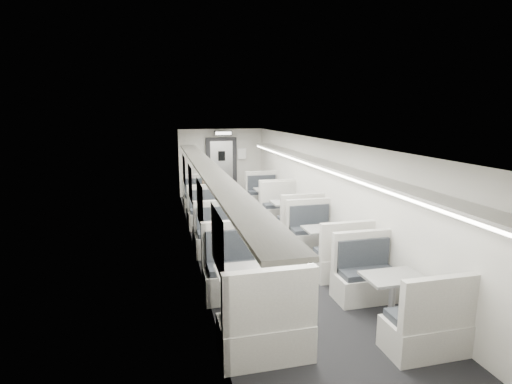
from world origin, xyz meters
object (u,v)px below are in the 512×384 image
booth_right_c (325,245)px  vestibule_door (222,167)px  booth_right_d (392,298)px  exit_sign (223,133)px  booth_left_b (212,221)px  booth_right_a (269,200)px  passenger (209,192)px  booth_left_a (203,204)px  booth_left_c (226,249)px  booth_left_d (250,295)px  booth_right_b (289,216)px

booth_right_c → vestibule_door: (-1.00, 6.97, 0.67)m
booth_right_d → vestibule_door: bearing=96.1°
booth_right_d → exit_sign: (-1.00, 8.91, 1.91)m
booth_left_b → booth_right_c: booth_left_b is taller
booth_right_a → passenger: 1.91m
booth_right_a → passenger: bearing=-171.7°
booth_left_a → booth_left_c: booth_left_c is taller
booth_left_c → booth_left_d: size_ratio=0.92×
booth_left_a → booth_right_d: bearing=-73.3°
booth_left_c → vestibule_door: vestibule_door is taller
booth_left_b → booth_left_a: bearing=90.0°
booth_right_a → booth_right_d: 6.63m
booth_left_a → booth_right_d: (2.00, -6.65, 0.00)m
booth_left_b → booth_left_c: booth_left_c is taller
booth_left_b → booth_left_d: (0.00, -4.19, 0.04)m
booth_right_d → vestibule_door: size_ratio=0.98×
booth_right_b → booth_left_b: bearing=-179.5°
booth_right_b → vestibule_door: bearing=102.0°
booth_left_c → booth_right_c: booth_left_c is taller
booth_left_a → booth_right_b: bearing=-44.1°
booth_left_c → exit_sign: size_ratio=3.45×
booth_left_b → passenger: size_ratio=1.37×
booth_left_b → booth_left_d: 4.19m
booth_right_c → booth_left_d: bearing=-136.1°
booth_right_d → vestibule_door: 9.48m
booth_left_a → booth_right_c: bearing=-64.6°
vestibule_door → booth_left_c: bearing=-98.4°
booth_left_c → booth_right_a: (2.00, 4.00, -0.01)m
booth_right_c → passenger: 4.36m
booth_right_b → passenger: bearing=138.4°
booth_left_d → vestibule_door: (1.00, 8.90, 0.62)m
vestibule_door → exit_sign: (0.00, -0.49, 1.24)m
booth_left_b → exit_sign: (1.00, 4.22, 1.91)m
booth_right_c → exit_sign: bearing=98.8°
booth_right_a → booth_right_d: bearing=-90.0°
booth_right_c → passenger: size_ratio=1.37×
booth_right_c → vestibule_door: bearing=98.2°
booth_left_a → booth_right_a: bearing=-0.7°
booth_left_b → booth_right_c: bearing=-48.6°
booth_left_a → exit_sign: size_ratio=3.33×
booth_left_b → booth_right_b: (2.00, 0.02, 0.01)m
booth_left_d → passenger: 5.86m
passenger → booth_right_d: bearing=-96.7°
booth_right_d → booth_left_b: bearing=113.1°
vestibule_door → booth_left_a: bearing=-110.0°
booth_left_c → booth_right_a: 4.47m
booth_left_a → booth_left_d: size_ratio=0.89×
passenger → exit_sign: size_ratio=2.46×
booth_left_d → booth_right_b: size_ratio=1.07×
booth_right_c → booth_right_d: bearing=-90.0°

